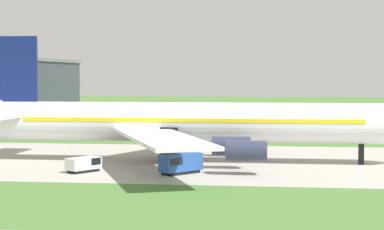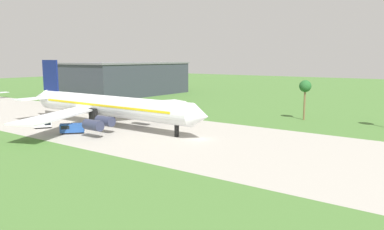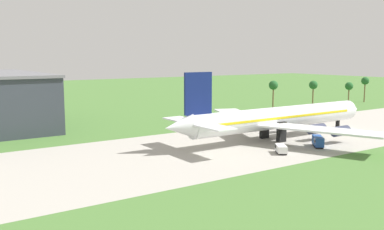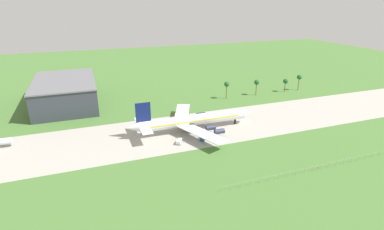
# 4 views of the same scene
# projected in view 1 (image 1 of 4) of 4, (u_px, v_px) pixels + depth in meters

# --- Properties ---
(jet_airliner) EXTENTS (67.55, 57.91, 18.01)m
(jet_airliner) POSITION_uv_depth(u_px,v_px,m) (183.00, 122.00, 98.65)
(jet_airliner) COLOR white
(jet_airliner) RESTS_ON ground_plane
(baggage_tug) EXTENTS (5.27, 5.64, 2.52)m
(baggage_tug) POSITION_uv_depth(u_px,v_px,m) (180.00, 163.00, 86.52)
(baggage_tug) COLOR black
(baggage_tug) RESTS_ON ground_plane
(fuel_truck) EXTENTS (4.16, 4.81, 1.89)m
(fuel_truck) POSITION_uv_depth(u_px,v_px,m) (85.00, 164.00, 88.29)
(fuel_truck) COLOR black
(fuel_truck) RESTS_ON ground_plane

